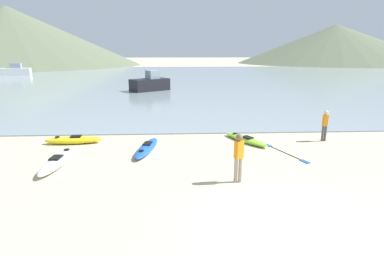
# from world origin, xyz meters

# --- Properties ---
(ground_plane) EXTENTS (400.00, 400.00, 0.00)m
(ground_plane) POSITION_xyz_m (0.00, 0.00, 0.00)
(ground_plane) COLOR #C6B793
(bay_water) EXTENTS (160.00, 70.00, 0.06)m
(bay_water) POSITION_xyz_m (0.00, 44.00, 0.03)
(bay_water) COLOR gray
(bay_water) RESTS_ON ground_plane
(far_hill_left) EXTENTS (52.36, 52.36, 6.50)m
(far_hill_left) POSITION_xyz_m (-58.22, 96.08, 3.25)
(far_hill_left) COLOR #5B664C
(far_hill_left) RESTS_ON ground_plane
(far_hill_midleft) EXTENTS (77.12, 77.12, 17.31)m
(far_hill_midleft) POSITION_xyz_m (-53.22, 89.74, 8.66)
(far_hill_midleft) COLOR #5B664C
(far_hill_midleft) RESTS_ON ground_plane
(far_hill_midright) EXTENTS (67.24, 67.24, 9.90)m
(far_hill_midright) POSITION_xyz_m (-49.50, 88.94, 4.95)
(far_hill_midright) COLOR #5B664C
(far_hill_midright) RESTS_ON ground_plane
(far_hill_right) EXTENTS (67.92, 67.92, 13.39)m
(far_hill_right) POSITION_xyz_m (53.15, 101.36, 6.69)
(far_hill_right) COLOR #5B664C
(far_hill_right) RESTS_ON ground_plane
(kayak_on_sand_0) EXTENTS (0.83, 3.10, 0.39)m
(kayak_on_sand_0) POSITION_xyz_m (-7.52, 4.81, 0.17)
(kayak_on_sand_0) COLOR white
(kayak_on_sand_0) RESTS_ON ground_plane
(kayak_on_sand_1) EXTENTS (2.72, 0.75, 0.39)m
(kayak_on_sand_1) POSITION_xyz_m (-7.85, 7.62, 0.18)
(kayak_on_sand_1) COLOR yellow
(kayak_on_sand_1) RESTS_ON ground_plane
(kayak_on_sand_2) EXTENTS (1.99, 2.73, 0.29)m
(kayak_on_sand_2) POSITION_xyz_m (0.49, 7.51, 0.12)
(kayak_on_sand_2) COLOR #8CCC2D
(kayak_on_sand_2) RESTS_ON ground_plane
(kayak_on_sand_4) EXTENTS (1.14, 3.02, 0.33)m
(kayak_on_sand_4) POSITION_xyz_m (-4.23, 6.37, 0.14)
(kayak_on_sand_4) COLOR blue
(kayak_on_sand_4) RESTS_ON ground_plane
(person_near_foreground) EXTENTS (0.34, 0.27, 1.70)m
(person_near_foreground) POSITION_xyz_m (-0.81, 2.91, 0.97)
(person_near_foreground) COLOR gray
(person_near_foreground) RESTS_ON ground_plane
(person_near_waterline) EXTENTS (0.31, 0.26, 1.54)m
(person_near_waterline) POSITION_xyz_m (4.37, 7.46, 0.88)
(person_near_waterline) COLOR #4C4C4C
(person_near_waterline) RESTS_ON ground_plane
(moored_boat_0) EXTENTS (5.91, 2.78, 2.18)m
(moored_boat_0) POSITION_xyz_m (-32.08, 49.27, 0.82)
(moored_boat_0) COLOR white
(moored_boat_0) RESTS_ON bay_water
(moored_boat_1) EXTENTS (4.51, 4.05, 2.21)m
(moored_boat_1) POSITION_xyz_m (-5.85, 27.00, 0.83)
(moored_boat_1) COLOR black
(moored_boat_1) RESTS_ON bay_water
(loose_paddle) EXTENTS (1.18, 2.66, 0.03)m
(loose_paddle) POSITION_xyz_m (1.84, 5.75, 0.01)
(loose_paddle) COLOR black
(loose_paddle) RESTS_ON ground_plane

